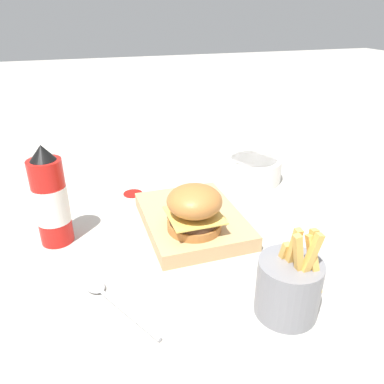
# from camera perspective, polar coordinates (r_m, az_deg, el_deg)

# --- Properties ---
(ground_plane) EXTENTS (6.00, 6.00, 0.00)m
(ground_plane) POSITION_cam_1_polar(r_m,az_deg,el_deg) (0.84, 3.24, -3.65)
(ground_plane) COLOR #B7B2A8
(serving_board) EXTENTS (0.26, 0.20, 0.03)m
(serving_board) POSITION_cam_1_polar(r_m,az_deg,el_deg) (0.80, 0.00, -4.22)
(serving_board) COLOR tan
(serving_board) RESTS_ON ground_plane
(burger) EXTENTS (0.11, 0.11, 0.09)m
(burger) POSITION_cam_1_polar(r_m,az_deg,el_deg) (0.72, 0.38, -2.47)
(burger) COLOR #AD6B33
(burger) RESTS_ON serving_board
(ketchup_bottle) EXTENTS (0.06, 0.06, 0.20)m
(ketchup_bottle) POSITION_cam_1_polar(r_m,az_deg,el_deg) (0.76, -20.73, -1.14)
(ketchup_bottle) COLOR red
(ketchup_bottle) RESTS_ON ground_plane
(fries_basket) EXTENTS (0.10, 0.10, 0.15)m
(fries_basket) POSITION_cam_1_polar(r_m,az_deg,el_deg) (0.59, 14.91, -13.60)
(fries_basket) COLOR slate
(fries_basket) RESTS_ON ground_plane
(side_bowl) EXTENTS (0.15, 0.15, 0.06)m
(side_bowl) POSITION_cam_1_polar(r_m,az_deg,el_deg) (1.02, 9.25, 3.49)
(side_bowl) COLOR silver
(side_bowl) RESTS_ON ground_plane
(spoon) EXTENTS (0.17, 0.10, 0.01)m
(spoon) POSITION_cam_1_polar(r_m,az_deg,el_deg) (0.64, -13.12, -14.94)
(spoon) COLOR #B2B2B7
(spoon) RESTS_ON ground_plane
(ketchup_puddle) EXTENTS (0.05, 0.05, 0.00)m
(ketchup_puddle) POSITION_cam_1_polar(r_m,az_deg,el_deg) (0.95, -8.99, -0.19)
(ketchup_puddle) COLOR #9E140F
(ketchup_puddle) RESTS_ON ground_plane
(parchment_square) EXTENTS (0.16, 0.16, 0.00)m
(parchment_square) POSITION_cam_1_polar(r_m,az_deg,el_deg) (0.88, 15.49, -3.22)
(parchment_square) COLOR beige
(parchment_square) RESTS_ON ground_plane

